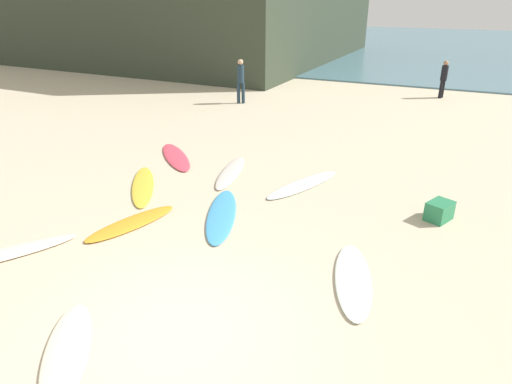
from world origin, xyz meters
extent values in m
plane|color=beige|center=(0.00, 0.00, 0.00)|extent=(120.00, 120.00, 0.00)
cube|color=slate|center=(0.00, 39.71, 0.04)|extent=(120.00, 40.00, 0.08)
ellipsoid|color=#F9E2CA|center=(-3.98, 0.42, 0.04)|extent=(1.78, 2.39, 0.08)
ellipsoid|color=white|center=(-0.08, 5.71, 0.03)|extent=(1.43, 2.53, 0.06)
ellipsoid|color=white|center=(1.97, 2.24, 0.04)|extent=(1.18, 2.29, 0.07)
ellipsoid|color=yellow|center=(-3.64, 4.02, 0.03)|extent=(1.91, 2.39, 0.06)
ellipsoid|color=#E34459|center=(-4.08, 6.13, 0.03)|extent=(2.19, 2.19, 0.07)
ellipsoid|color=orange|center=(-2.64, 2.33, 0.03)|extent=(1.15, 2.17, 0.07)
ellipsoid|color=silver|center=(-2.09, 5.71, 0.04)|extent=(1.03, 2.46, 0.07)
ellipsoid|color=#429DDC|center=(-1.13, 3.42, 0.03)|extent=(1.53, 2.60, 0.06)
ellipsoid|color=beige|center=(-1.11, -0.93, 0.03)|extent=(1.65, 1.95, 0.06)
cylinder|color=#1E3342|center=(-5.50, 13.07, 0.43)|extent=(0.14, 0.14, 0.87)
cylinder|color=#1E3342|center=(-5.32, 13.16, 0.43)|extent=(0.14, 0.14, 0.87)
cylinder|color=#1E3342|center=(-5.41, 13.11, 1.23)|extent=(0.38, 0.38, 0.72)
sphere|color=tan|center=(-5.41, 13.11, 1.71)|extent=(0.23, 0.23, 0.23)
cylinder|color=black|center=(2.25, 17.66, 0.39)|extent=(0.14, 0.14, 0.77)
cylinder|color=black|center=(2.32, 17.85, 0.39)|extent=(0.14, 0.14, 0.77)
cylinder|color=black|center=(2.29, 17.75, 1.09)|extent=(0.36, 0.36, 0.64)
sphere|color=#9E7051|center=(2.29, 17.75, 1.52)|extent=(0.21, 0.21, 0.21)
cube|color=#287F51|center=(3.09, 5.17, 0.20)|extent=(0.60, 0.67, 0.40)
camera|label=1|loc=(3.07, -4.09, 4.40)|focal=31.69mm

